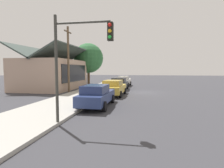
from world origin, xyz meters
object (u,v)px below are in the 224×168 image
object	(u,v)px
car_mustard	(114,88)
car_ivory	(124,81)
car_navy	(97,95)
shade_tree	(88,58)
traffic_light_main	(77,52)
car_charcoal	(119,84)
utility_pole_wooden	(68,58)
fire_hydrant_red	(112,85)

from	to	relation	value
car_mustard	car_ivory	bearing A→B (deg)	3.14
car_navy	car_mustard	world-z (taller)	same
shade_tree	traffic_light_main	distance (m)	22.94
car_charcoal	utility_pole_wooden	size ratio (longest dim) A/B	0.60
fire_hydrant_red	utility_pole_wooden	bearing A→B (deg)	145.24
car_ivory	utility_pole_wooden	bearing A→B (deg)	150.90
car_charcoal	shade_tree	distance (m)	9.75
car_mustard	utility_pole_wooden	size ratio (longest dim) A/B	0.63
traffic_light_main	fire_hydrant_red	xyz separation A→B (m)	(17.67, 1.66, -2.99)
car_navy	traffic_light_main	bearing A→B (deg)	-176.00
car_mustard	car_ivory	distance (m)	10.76
shade_tree	car_charcoal	bearing A→B (deg)	-136.40
traffic_light_main	car_mustard	bearing A→B (deg)	0.50
car_charcoal	car_ivory	xyz separation A→B (m)	(5.53, 0.04, -0.00)
car_ivory	shade_tree	bearing A→B (deg)	82.29
car_ivory	shade_tree	xyz separation A→B (m)	(1.00, 6.18, 3.69)
car_mustard	traffic_light_main	size ratio (longest dim) A/B	0.91
traffic_light_main	utility_pole_wooden	bearing A→B (deg)	25.42
shade_tree	fire_hydrant_red	size ratio (longest dim) A/B	9.87
car_mustard	car_charcoal	size ratio (longest dim) A/B	1.04
car_navy	shade_tree	bearing A→B (deg)	19.20
car_navy	car_charcoal	distance (m)	10.88
car_mustard	shade_tree	world-z (taller)	shade_tree
car_navy	utility_pole_wooden	bearing A→B (deg)	35.75
car_navy	traffic_light_main	world-z (taller)	traffic_light_main
traffic_light_main	utility_pole_wooden	world-z (taller)	utility_pole_wooden
car_mustard	fire_hydrant_red	distance (m)	7.62
car_ivory	car_charcoal	bearing A→B (deg)	-178.11
car_navy	fire_hydrant_red	size ratio (longest dim) A/B	6.88
shade_tree	traffic_light_main	size ratio (longest dim) A/B	1.35
car_ivory	utility_pole_wooden	size ratio (longest dim) A/B	0.59
car_mustard	shade_tree	bearing A→B (deg)	30.56
car_mustard	car_charcoal	bearing A→B (deg)	3.87
car_navy	car_ivory	size ratio (longest dim) A/B	1.10
car_charcoal	utility_pole_wooden	bearing A→B (deg)	123.35
car_navy	car_mustard	size ratio (longest dim) A/B	1.04
car_charcoal	traffic_light_main	world-z (taller)	traffic_light_main
utility_pole_wooden	car_mustard	bearing A→B (deg)	-106.82
car_charcoal	traffic_light_main	bearing A→B (deg)	-178.98
car_navy	car_ivory	xyz separation A→B (m)	(16.41, -0.05, -0.00)
shade_tree	car_mustard	bearing A→B (deg)	-151.50
utility_pole_wooden	car_navy	bearing A→B (deg)	-144.03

